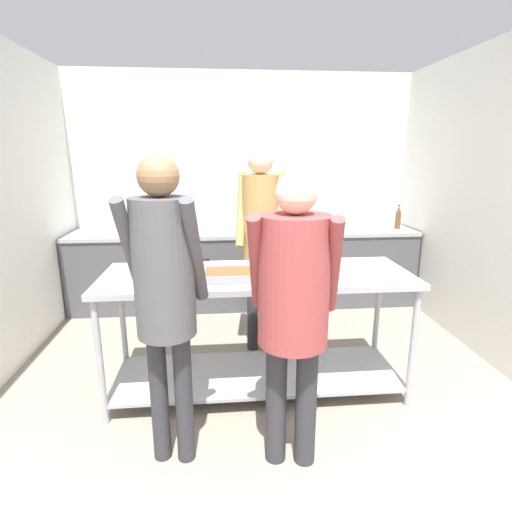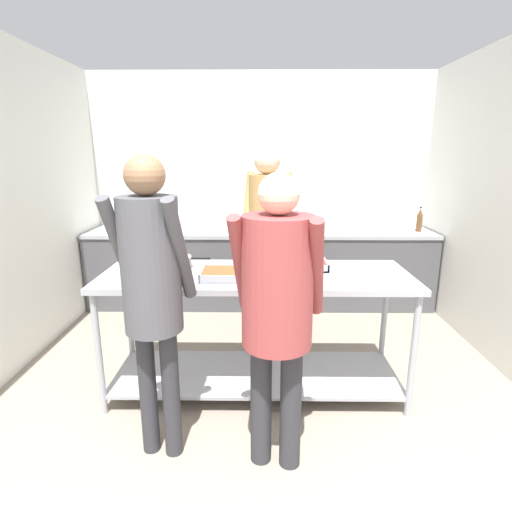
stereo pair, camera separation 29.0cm
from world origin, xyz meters
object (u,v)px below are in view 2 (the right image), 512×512
at_px(sauce_pan, 173,262).
at_px(serving_tray_roast, 296,263).
at_px(serving_tray_vegetables, 232,274).
at_px(cook_behind_counter, 267,228).
at_px(water_bottle, 420,220).
at_px(guest_serving_left, 277,297).
at_px(plate_stack, 353,270).
at_px(guest_serving_right, 152,278).

relative_size(sauce_pan, serving_tray_roast, 0.94).
relative_size(serving_tray_vegetables, cook_behind_counter, 0.23).
bearing_deg(sauce_pan, water_bottle, 33.99).
bearing_deg(guest_serving_left, cook_behind_counter, 91.50).
height_order(plate_stack, guest_serving_left, guest_serving_left).
bearing_deg(plate_stack, serving_tray_vegetables, -171.60).
bearing_deg(guest_serving_right, serving_tray_roast, 44.68).
height_order(guest_serving_right, water_bottle, guest_serving_right).
height_order(sauce_pan, serving_tray_vegetables, sauce_pan).
height_order(sauce_pan, cook_behind_counter, cook_behind_counter).
height_order(guest_serving_left, guest_serving_right, guest_serving_right).
xyz_separation_m(cook_behind_counter, water_bottle, (1.74, 1.14, -0.12)).
xyz_separation_m(sauce_pan, plate_stack, (1.30, -0.11, -0.02)).
xyz_separation_m(plate_stack, guest_serving_left, (-0.57, -0.76, 0.08)).
distance_m(serving_tray_vegetables, water_bottle, 2.74).
distance_m(guest_serving_right, water_bottle, 3.41).
height_order(serving_tray_vegetables, cook_behind_counter, cook_behind_counter).
relative_size(cook_behind_counter, water_bottle, 6.35).
bearing_deg(serving_tray_vegetables, guest_serving_left, -66.01).
relative_size(plate_stack, guest_serving_left, 0.16).
xyz_separation_m(serving_tray_vegetables, guest_serving_right, (-0.39, -0.56, 0.15)).
xyz_separation_m(sauce_pan, guest_serving_right, (0.06, -0.79, 0.13)).
xyz_separation_m(serving_tray_vegetables, cook_behind_counter, (0.25, 0.74, 0.18)).
relative_size(sauce_pan, guest_serving_left, 0.25).
height_order(serving_tray_vegetables, plate_stack, serving_tray_vegetables).
bearing_deg(plate_stack, water_bottle, 57.05).
relative_size(serving_tray_roast, guest_serving_left, 0.27).
bearing_deg(plate_stack, cook_behind_counter, 134.63).
distance_m(sauce_pan, plate_stack, 1.31).
relative_size(serving_tray_vegetables, serving_tray_roast, 0.94).
bearing_deg(serving_tray_roast, plate_stack, -22.09).
relative_size(plate_stack, cook_behind_counter, 0.15).
bearing_deg(serving_tray_roast, guest_serving_left, -101.08).
bearing_deg(sauce_pan, guest_serving_right, -85.60).
xyz_separation_m(sauce_pan, cook_behind_counter, (0.70, 0.51, 0.16)).
bearing_deg(water_bottle, serving_tray_roast, -133.72).
relative_size(sauce_pan, guest_serving_right, 0.24).
height_order(serving_tray_roast, plate_stack, serving_tray_roast).
height_order(serving_tray_vegetables, serving_tray_roast, same).
xyz_separation_m(serving_tray_vegetables, plate_stack, (0.85, 0.13, -0.00)).
bearing_deg(water_bottle, cook_behind_counter, -146.82).
distance_m(sauce_pan, guest_serving_left, 1.14).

